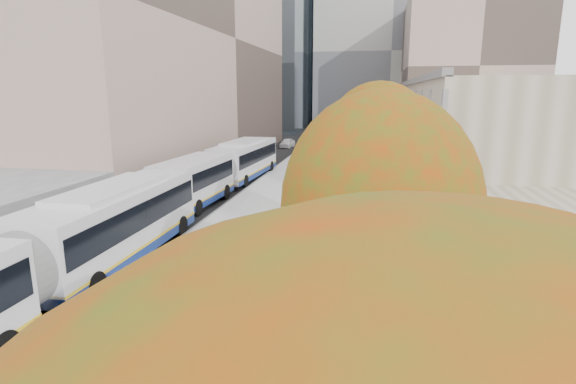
% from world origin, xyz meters
% --- Properties ---
extents(bus_platform, '(4.25, 150.00, 0.15)m').
position_xyz_m(bus_platform, '(-3.88, 35.00, 0.07)').
color(bus_platform, '#AAAAAA').
rests_on(bus_platform, ground).
extents(sidewalk, '(4.75, 150.00, 0.08)m').
position_xyz_m(sidewalk, '(4.12, 35.00, 0.04)').
color(sidewalk, gray).
rests_on(sidewalk, ground).
extents(building_tan, '(18.00, 92.00, 8.00)m').
position_xyz_m(building_tan, '(15.50, 64.00, 4.00)').
color(building_tan, gray).
rests_on(building_tan, ground).
extents(building_midrise, '(24.00, 46.00, 25.00)m').
position_xyz_m(building_midrise, '(-22.50, 41.00, 12.50)').
color(building_midrise, '#A28577').
rests_on(building_midrise, ground).
extents(building_far_block, '(30.00, 18.00, 30.00)m').
position_xyz_m(building_far_block, '(6.00, 96.00, 15.00)').
color(building_far_block, gray).
rests_on(building_far_block, ground).
extents(bus_shelter, '(1.90, 4.40, 2.53)m').
position_xyz_m(bus_shelter, '(5.69, 10.96, 2.19)').
color(bus_shelter, '#383A3F').
rests_on(bus_shelter, sidewalk).
extents(tree_b, '(4.00, 4.00, 6.97)m').
position_xyz_m(tree_b, '(3.60, 5.00, 5.04)').
color(tree_b, black).
rests_on(tree_b, sidewalk).
extents(tree_c, '(4.20, 4.20, 7.28)m').
position_xyz_m(tree_c, '(3.60, 13.00, 5.25)').
color(tree_c, black).
rests_on(tree_c, sidewalk).
extents(bus_near, '(2.88, 19.07, 3.18)m').
position_xyz_m(bus_near, '(-7.38, 8.65, 1.74)').
color(bus_near, silver).
rests_on(bus_near, ground).
extents(bus_far, '(3.72, 18.58, 3.08)m').
position_xyz_m(bus_far, '(-7.56, 28.42, 1.68)').
color(bus_far, silver).
rests_on(bus_far, ground).
extents(cyclist, '(0.74, 1.61, 1.99)m').
position_xyz_m(cyclist, '(-0.20, 10.41, 0.74)').
color(cyclist, black).
rests_on(cyclist, ground).
extents(distant_car, '(1.78, 3.67, 1.21)m').
position_xyz_m(distant_car, '(-7.95, 55.01, 0.60)').
color(distant_car, silver).
rests_on(distant_car, ground).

